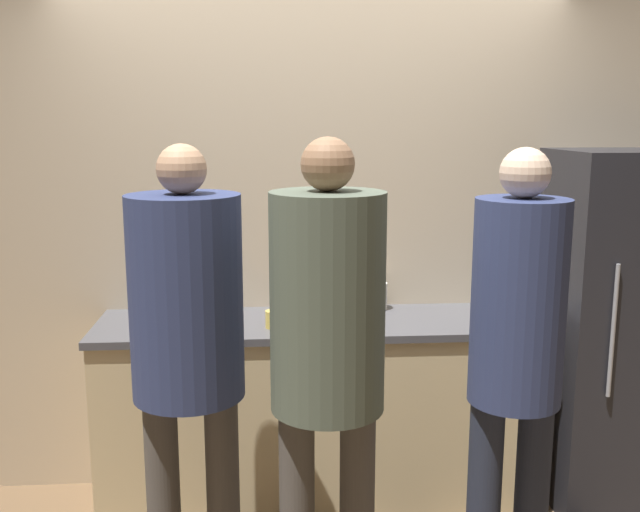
% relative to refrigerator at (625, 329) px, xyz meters
% --- Properties ---
extents(wall_back, '(5.20, 0.06, 2.60)m').
position_rel_refrigerator_xyz_m(wall_back, '(-1.53, 0.32, 0.42)').
color(wall_back, '#C6B293').
rests_on(wall_back, ground_plane).
extents(counter, '(2.11, 0.60, 0.95)m').
position_rel_refrigerator_xyz_m(counter, '(-1.53, 0.04, -0.40)').
color(counter, beige).
rests_on(counter, ground_plane).
extents(refrigerator, '(0.74, 0.63, 1.76)m').
position_rel_refrigerator_xyz_m(refrigerator, '(0.00, 0.00, 0.00)').
color(refrigerator, '#232328').
rests_on(refrigerator, ground_plane).
extents(person_left, '(0.42, 0.42, 1.82)m').
position_rel_refrigerator_xyz_m(person_left, '(-2.06, -0.69, 0.25)').
color(person_left, '#4C4742').
rests_on(person_left, ground_plane).
extents(person_center, '(0.40, 0.40, 1.84)m').
position_rel_refrigerator_xyz_m(person_center, '(-1.55, -0.88, 0.26)').
color(person_center, '#4C4742').
rests_on(person_center, ground_plane).
extents(person_right, '(0.34, 0.34, 1.80)m').
position_rel_refrigerator_xyz_m(person_right, '(-0.85, -0.83, 0.20)').
color(person_right, '#232838').
rests_on(person_right, ground_plane).
extents(fruit_bowl, '(0.34, 0.34, 0.13)m').
position_rel_refrigerator_xyz_m(fruit_bowl, '(-1.52, 0.02, 0.11)').
color(fruit_bowl, brown).
rests_on(fruit_bowl, counter).
extents(utensil_crock, '(0.13, 0.13, 0.26)m').
position_rel_refrigerator_xyz_m(utensil_crock, '(-1.22, 0.21, 0.14)').
color(utensil_crock, silver).
rests_on(utensil_crock, counter).
extents(bottle_clear, '(0.08, 0.08, 0.19)m').
position_rel_refrigerator_xyz_m(bottle_clear, '(-0.64, 0.04, 0.14)').
color(bottle_clear, silver).
rests_on(bottle_clear, counter).
extents(cup_blue, '(0.08, 0.08, 0.08)m').
position_rel_refrigerator_xyz_m(cup_blue, '(-0.55, -0.01, 0.11)').
color(cup_blue, '#335184').
rests_on(cup_blue, counter).
extents(cup_yellow, '(0.08, 0.08, 0.08)m').
position_rel_refrigerator_xyz_m(cup_yellow, '(-1.74, -0.09, 0.11)').
color(cup_yellow, gold).
rests_on(cup_yellow, counter).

